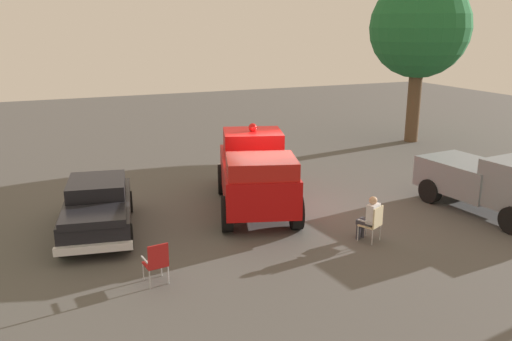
% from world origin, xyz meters
% --- Properties ---
extents(ground_plane, '(60.00, 60.00, 0.00)m').
position_xyz_m(ground_plane, '(0.00, 0.00, 0.00)').
color(ground_plane, '#514F4C').
extents(vintage_fire_truck, '(3.89, 6.33, 2.59)m').
position_xyz_m(vintage_fire_truck, '(-0.41, 0.53, 1.20)').
color(vintage_fire_truck, black).
rests_on(vintage_fire_truck, ground).
extents(classic_hot_rod, '(2.56, 4.61, 1.46)m').
position_xyz_m(classic_hot_rod, '(-5.36, 0.30, 0.75)').
color(classic_hot_rod, black).
rests_on(classic_hot_rod, ground).
extents(parked_pickup, '(2.41, 4.95, 1.90)m').
position_xyz_m(parked_pickup, '(6.16, -2.84, 0.99)').
color(parked_pickup, black).
rests_on(parked_pickup, ground).
extents(lawn_chair_near_truck, '(0.66, 0.66, 1.02)m').
position_xyz_m(lawn_chair_near_truck, '(1.45, -3.35, 0.59)').
color(lawn_chair_near_truck, '#B7BABF').
rests_on(lawn_chair_near_truck, ground).
extents(lawn_chair_by_car, '(0.57, 0.56, 1.02)m').
position_xyz_m(lawn_chair_by_car, '(-4.52, -3.50, 0.59)').
color(lawn_chair_by_car, '#B7BABF').
rests_on(lawn_chair_by_car, ground).
extents(spectator_seated, '(0.57, 0.64, 1.29)m').
position_xyz_m(spectator_seated, '(1.39, -3.23, 0.70)').
color(spectator_seated, '#383842').
rests_on(spectator_seated, ground).
extents(oak_tree_right, '(4.80, 4.80, 7.97)m').
position_xyz_m(oak_tree_right, '(10.75, 6.68, 5.52)').
color(oak_tree_right, brown).
rests_on(oak_tree_right, ground).
extents(traffic_cone, '(0.40, 0.40, 0.64)m').
position_xyz_m(traffic_cone, '(2.10, 4.58, 0.31)').
color(traffic_cone, orange).
rests_on(traffic_cone, ground).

